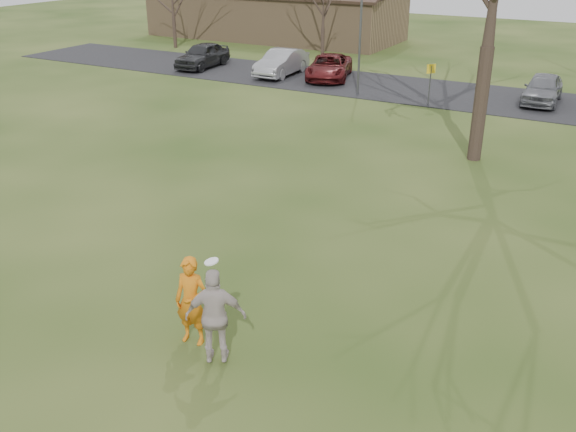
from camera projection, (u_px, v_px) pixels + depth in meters
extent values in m
plane|color=#1E380F|center=(194.00, 352.00, 13.02)|extent=(120.00, 120.00, 0.00)
cube|color=black|center=(483.00, 98.00, 32.99)|extent=(62.00, 6.50, 0.04)
imported|color=orange|center=(191.00, 301.00, 12.98)|extent=(0.78, 0.58, 1.96)
imported|color=#262729|center=(202.00, 55.00, 40.09)|extent=(2.07, 4.59, 1.53)
imported|color=gray|center=(281.00, 63.00, 37.86)|extent=(1.77, 4.64, 1.51)
imported|color=#561415|center=(329.00, 67.00, 37.00)|extent=(3.60, 5.35, 1.36)
imported|color=slate|center=(543.00, 89.00, 31.71)|extent=(1.83, 4.26, 1.43)
imported|color=#BBACA8|center=(216.00, 316.00, 12.21)|extent=(1.27, 1.01, 2.01)
cylinder|color=white|center=(211.00, 262.00, 11.63)|extent=(0.28, 0.27, 0.11)
cube|color=#8C6D4C|center=(275.00, 15.00, 51.50)|extent=(20.00, 8.00, 3.50)
cylinder|color=#47474C|center=(360.00, 37.00, 32.43)|extent=(0.12, 0.12, 6.00)
cylinder|color=#47474C|center=(430.00, 86.00, 31.08)|extent=(0.06, 0.06, 2.00)
cube|color=yellow|center=(431.00, 69.00, 30.73)|extent=(0.35, 0.35, 0.45)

